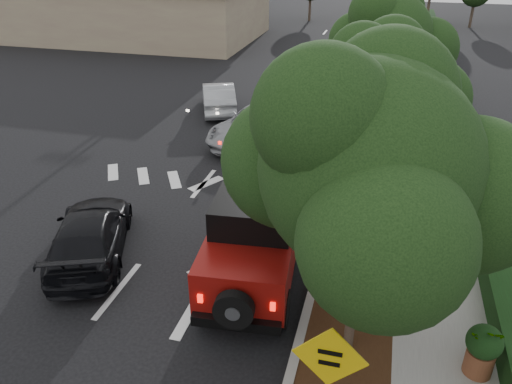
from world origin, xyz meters
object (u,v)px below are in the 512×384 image
(red_jeep, at_px, (255,237))
(silver_suv_ahead, at_px, (259,124))
(black_suv_oncoming, at_px, (90,234))
(speed_hump_sign, at_px, (328,371))

(red_jeep, xyz_separation_m, silver_suv_ahead, (-2.24, 8.90, -0.45))
(red_jeep, bearing_deg, black_suv_oncoming, 177.05)
(black_suv_oncoming, relative_size, speed_hump_sign, 1.79)
(silver_suv_ahead, height_order, black_suv_oncoming, silver_suv_ahead)
(black_suv_oncoming, distance_m, speed_hump_sign, 7.96)
(silver_suv_ahead, bearing_deg, black_suv_oncoming, -86.92)
(red_jeep, bearing_deg, speed_hump_sign, -66.55)
(silver_suv_ahead, relative_size, speed_hump_sign, 2.10)
(red_jeep, height_order, speed_hump_sign, speed_hump_sign)
(red_jeep, relative_size, black_suv_oncoming, 1.04)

